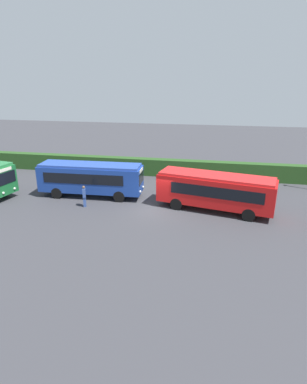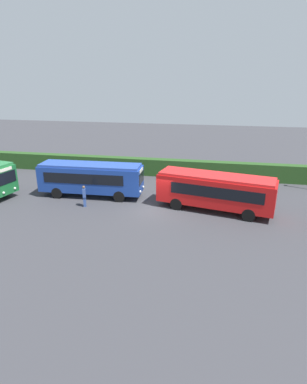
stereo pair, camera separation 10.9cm
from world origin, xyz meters
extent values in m
plane|color=#38383D|center=(0.00, 0.00, 0.00)|extent=(103.45, 103.45, 0.00)
cube|color=black|center=(-13.18, -0.40, 2.08)|extent=(0.41, 1.90, 1.03)
cube|color=silver|center=(-13.18, -0.40, 2.83)|extent=(0.29, 1.27, 0.28)
cylinder|color=black|center=(-14.87, 1.03, 0.50)|extent=(1.04, 0.47, 1.00)
sphere|color=silver|center=(-13.04, 0.23, 0.90)|extent=(0.22, 0.22, 0.22)
sphere|color=silver|center=(-13.29, -1.03, 0.90)|extent=(0.22, 0.22, 0.22)
cube|color=navy|center=(-6.44, 2.02, 1.69)|extent=(9.37, 2.67, 2.28)
cube|color=#2747A0|center=(-6.44, 2.02, 2.93)|extent=(9.08, 2.47, 0.20)
cube|color=black|center=(-6.78, 3.22, 1.97)|extent=(7.25, 0.27, 0.91)
cube|color=black|center=(-6.70, 0.81, 1.97)|extent=(7.25, 0.27, 0.91)
cube|color=black|center=(-1.78, 2.17, 1.97)|extent=(0.10, 1.96, 0.96)
cube|color=silver|center=(-1.78, 2.17, 2.65)|extent=(0.08, 1.31, 0.28)
cylinder|color=black|center=(-3.59, 3.20, 0.50)|extent=(1.01, 0.31, 1.00)
cylinder|color=black|center=(-3.53, 1.02, 0.50)|extent=(1.01, 0.31, 1.00)
cylinder|color=black|center=(-9.36, 3.03, 0.50)|extent=(1.01, 0.31, 1.00)
cylinder|color=black|center=(-9.29, 0.84, 0.50)|extent=(1.01, 0.31, 1.00)
sphere|color=silver|center=(-1.78, 2.82, 0.90)|extent=(0.22, 0.22, 0.22)
sphere|color=silver|center=(-1.74, 1.51, 0.90)|extent=(0.22, 0.22, 0.22)
cube|color=red|center=(4.68, 0.74, 1.68)|extent=(9.64, 4.44, 2.26)
cube|color=red|center=(4.68, 0.74, 2.91)|extent=(9.33, 4.18, 0.20)
cube|color=black|center=(4.70, -0.58, 1.95)|extent=(7.11, 1.57, 0.90)
cube|color=black|center=(5.24, 1.92, 1.95)|extent=(7.11, 1.57, 0.90)
cube|color=black|center=(0.11, 1.72, 1.95)|extent=(0.48, 2.03, 0.95)
cube|color=silver|center=(0.11, 1.72, 2.63)|extent=(0.33, 1.37, 0.28)
cylinder|color=black|center=(1.61, 0.21, 0.50)|extent=(1.04, 0.48, 1.00)
cylinder|color=black|center=(2.10, 2.49, 0.50)|extent=(1.04, 0.48, 1.00)
cylinder|color=black|center=(7.25, -1.01, 0.50)|extent=(1.04, 0.48, 1.00)
cylinder|color=black|center=(7.75, 1.26, 0.50)|extent=(1.04, 0.48, 1.00)
sphere|color=silver|center=(-0.06, 1.05, 0.90)|extent=(0.22, 0.22, 0.22)
sphere|color=silver|center=(0.24, 2.41, 0.90)|extent=(0.22, 0.22, 0.22)
cube|color=#4C6B47|center=(-6.40, 4.71, 0.44)|extent=(0.32, 0.24, 0.89)
cube|color=olive|center=(-6.40, 4.71, 1.27)|extent=(0.49, 0.27, 0.78)
sphere|color=beige|center=(-6.40, 4.71, 1.78)|extent=(0.24, 0.24, 0.24)
cube|color=#334C8C|center=(-6.07, -0.58, 0.43)|extent=(0.32, 0.33, 0.86)
cube|color=#334C8C|center=(-6.07, -0.58, 1.24)|extent=(0.40, 0.47, 0.75)
sphere|color=brown|center=(-6.07, -0.58, 1.73)|extent=(0.24, 0.24, 0.24)
cube|color=#25491D|center=(0.00, 9.72, 0.92)|extent=(63.72, 1.09, 1.85)
camera|label=1|loc=(4.37, -24.40, 10.33)|focal=30.23mm
camera|label=2|loc=(4.47, -24.38, 10.33)|focal=30.23mm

